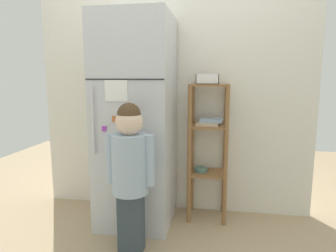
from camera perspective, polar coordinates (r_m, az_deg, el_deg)
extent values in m
plane|color=tan|center=(2.77, -0.23, -18.13)|extent=(6.00, 6.00, 0.00)
cube|color=silver|center=(2.81, 1.00, 6.66)|extent=(2.58, 0.03, 2.29)
cube|color=silver|center=(2.57, -6.17, 0.75)|extent=(0.62, 0.61, 1.79)
cube|color=black|center=(2.24, -8.48, 8.89)|extent=(0.61, 0.01, 0.01)
cylinder|color=silver|center=(2.33, -14.25, 0.98)|extent=(0.02, 0.02, 0.53)
cube|color=white|center=(2.27, -9.96, 6.71)|extent=(0.18, 0.01, 0.16)
cube|color=red|center=(2.26, -4.35, -4.73)|extent=(0.03, 0.01, 0.03)
cube|color=#399FCB|center=(2.32, -8.58, -5.48)|extent=(0.04, 0.02, 0.04)
cube|color=#6E32EF|center=(2.34, -7.46, -8.08)|extent=(0.04, 0.02, 0.04)
cube|color=#C135E4|center=(2.36, -9.34, -8.10)|extent=(0.03, 0.01, 0.03)
cube|color=#CC662D|center=(2.29, -10.22, 1.35)|extent=(0.04, 0.02, 0.04)
cube|color=purple|center=(2.33, -12.21, -0.51)|extent=(0.04, 0.02, 0.04)
cube|color=orange|center=(2.31, -9.84, -2.39)|extent=(0.04, 0.01, 0.04)
cube|color=#37434D|center=(2.31, -7.09, -17.82)|extent=(0.18, 0.11, 0.45)
cylinder|color=#9EB2C6|center=(2.14, -7.33, -7.26)|extent=(0.26, 0.26, 0.43)
sphere|color=#9EB2C6|center=(2.17, -6.85, -1.48)|extent=(0.11, 0.11, 0.11)
sphere|color=beige|center=(2.08, -7.50, 0.76)|extent=(0.19, 0.19, 0.19)
sphere|color=#4C3823|center=(2.07, -7.53, 2.22)|extent=(0.16, 0.16, 0.16)
cylinder|color=#9EB2C6|center=(2.18, -10.94, -6.19)|extent=(0.07, 0.07, 0.37)
cylinder|color=#9EB2C6|center=(2.10, -3.61, -6.64)|extent=(0.07, 0.07, 0.37)
cylinder|color=olive|center=(2.57, 4.11, -5.73)|extent=(0.04, 0.04, 1.22)
cylinder|color=olive|center=(2.56, 11.05, -5.94)|extent=(0.04, 0.04, 1.22)
cylinder|color=olive|center=(2.82, 4.61, -4.39)|extent=(0.04, 0.04, 1.22)
cylinder|color=olive|center=(2.81, 10.93, -4.57)|extent=(0.04, 0.04, 1.22)
cube|color=olive|center=(2.60, 7.96, 7.79)|extent=(0.33, 0.28, 0.02)
cube|color=olive|center=(2.64, 7.79, -0.02)|extent=(0.33, 0.28, 0.02)
cube|color=olive|center=(2.74, 7.59, -8.92)|extent=(0.33, 0.28, 0.02)
cube|color=#C6AD8E|center=(2.61, 7.56, 0.40)|extent=(0.19, 0.17, 0.03)
cube|color=#99B2C6|center=(2.65, 8.32, 1.13)|extent=(0.20, 0.17, 0.03)
cylinder|color=#4C7266|center=(2.73, 6.32, -8.34)|extent=(0.12, 0.12, 0.04)
cube|color=white|center=(2.62, 7.61, 8.07)|extent=(0.20, 0.16, 0.01)
cube|color=white|center=(2.54, 7.57, 8.94)|extent=(0.20, 0.01, 0.09)
cube|color=white|center=(2.69, 7.69, 8.95)|extent=(0.20, 0.01, 0.09)
cube|color=white|center=(2.62, 5.53, 8.98)|extent=(0.01, 0.16, 0.09)
cube|color=white|center=(2.62, 9.73, 8.89)|extent=(0.01, 0.16, 0.09)
sphere|color=#BB3229|center=(2.60, 6.96, 8.98)|extent=(0.08, 0.08, 0.08)
sphere|color=orange|center=(2.62, 8.17, 8.88)|extent=(0.07, 0.07, 0.07)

